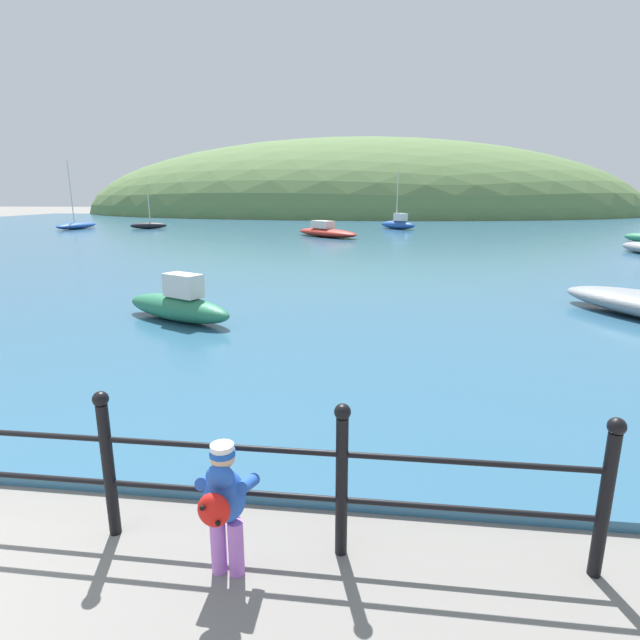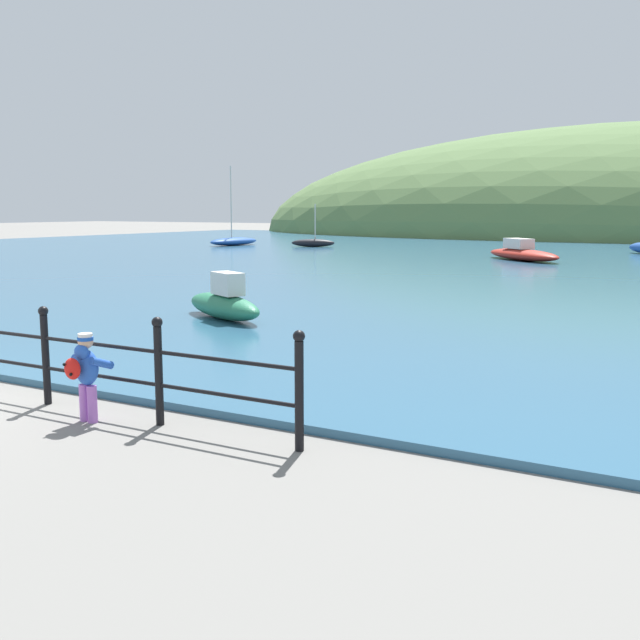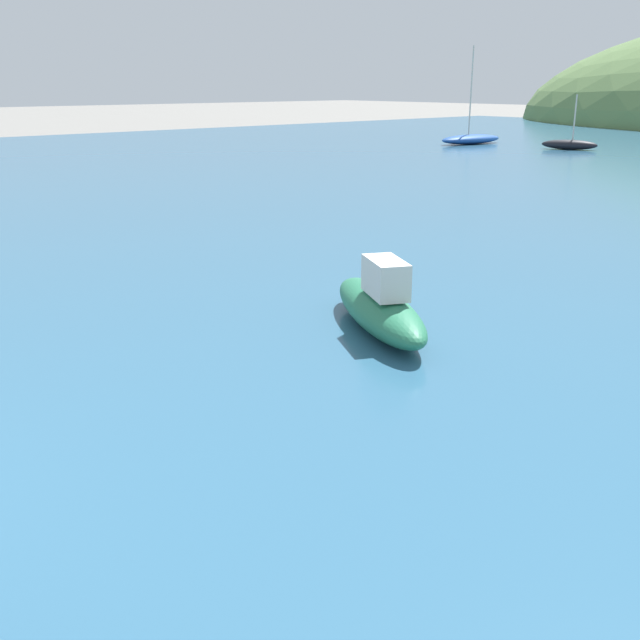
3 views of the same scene
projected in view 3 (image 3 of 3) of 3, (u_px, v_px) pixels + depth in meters
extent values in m
ellipsoid|color=#287551|center=(379.00, 310.00, 9.76)|extent=(2.87, 1.94, 0.52)
cube|color=silver|center=(386.00, 278.00, 9.41)|extent=(0.89, 0.72, 0.47)
ellipsoid|color=#1E4793|center=(471.00, 139.00, 39.19)|extent=(1.72, 4.11, 0.49)
cylinder|color=beige|center=(471.00, 91.00, 38.35)|extent=(0.07, 0.07, 4.39)
ellipsoid|color=black|center=(569.00, 145.00, 35.90)|extent=(2.68, 1.58, 0.47)
cylinder|color=beige|center=(575.00, 117.00, 35.46)|extent=(0.07, 0.07, 2.09)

